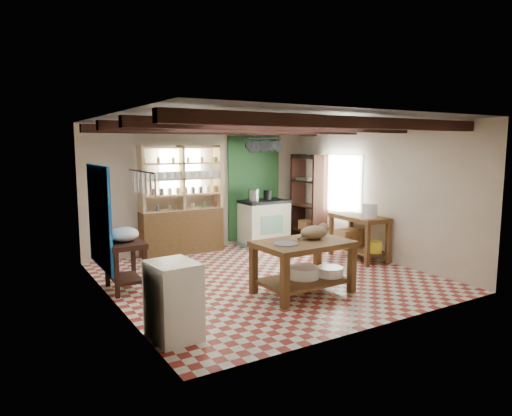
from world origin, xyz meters
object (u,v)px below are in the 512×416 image
work_table (303,267)px  white_cabinet (173,300)px  stove (264,222)px  prep_table (125,266)px  cat (314,232)px  right_counter (358,237)px

work_table → white_cabinet: (-2.25, -0.55, 0.05)m
work_table → stove: size_ratio=1.35×
work_table → stove: bearing=66.0°
prep_table → cat: cat is taller
work_table → prep_table: 2.69m
stove → right_counter: (0.87, -2.06, -0.07)m
work_table → cat: 0.56m
prep_table → white_cabinet: white_cabinet is taller
prep_table → right_counter: bearing=-4.4°
white_cabinet → right_counter: size_ratio=0.75×
work_table → stove: stove is taller
right_counter → cat: size_ratio=2.69×
work_table → cat: size_ratio=3.11×
right_counter → work_table: bearing=-149.5°
prep_table → right_counter: 4.40m
white_cabinet → right_counter: (4.40, 1.63, -0.02)m
stove → right_counter: size_ratio=0.85×
right_counter → prep_table: bearing=178.3°
stove → work_table: bearing=-112.7°
prep_table → right_counter: size_ratio=0.63×
stove → prep_table: stove is taller
stove → right_counter: 2.24m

